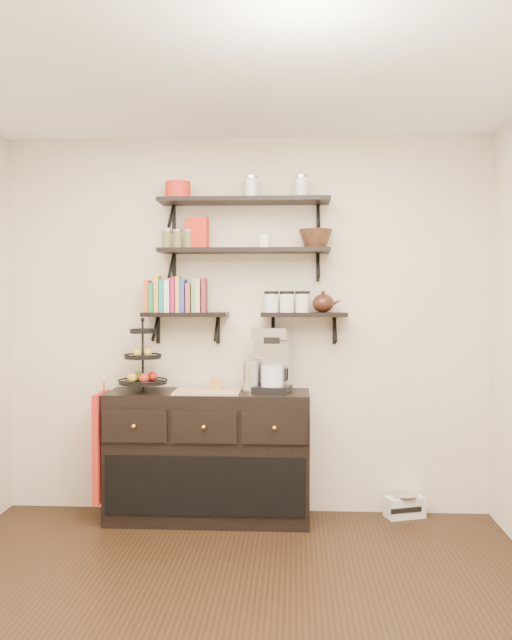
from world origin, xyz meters
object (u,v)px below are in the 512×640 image
object	(u,v)px
radio	(405,506)
fruit_stand	(143,367)
coffee_maker	(272,361)
sideboard	(209,455)

from	to	relation	value
radio	fruit_stand	bearing A→B (deg)	165.11
coffee_maker	radio	xyz separation A→B (m)	(0.93, 0.10, -1.03)
sideboard	fruit_stand	size ratio (longest dim) A/B	2.85
coffee_maker	fruit_stand	bearing A→B (deg)	-167.42
sideboard	radio	bearing A→B (deg)	5.39
sideboard	coffee_maker	xyz separation A→B (m)	(0.44, 0.03, 0.66)
sideboard	coffee_maker	size ratio (longest dim) A/B	3.12
fruit_stand	coffee_maker	distance (m)	0.90
radio	coffee_maker	bearing A→B (deg)	167.25
fruit_stand	coffee_maker	bearing A→B (deg)	1.72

